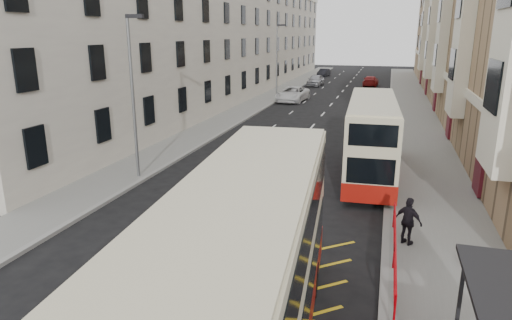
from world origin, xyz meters
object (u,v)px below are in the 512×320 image
(white_van, at_px, (293,94))
(car_red, at_px, (371,81))
(double_decker_rear, at_px, (371,137))
(car_dark, at_px, (324,73))
(street_lamp_far, at_px, (277,57))
(pedestrian_far, at_px, (408,221))
(street_lamp_near, at_px, (133,89))
(double_decker_front, at_px, (244,286))
(car_silver, at_px, (315,80))

(white_van, relative_size, car_red, 1.21)
(double_decker_rear, height_order, car_dark, double_decker_rear)
(street_lamp_far, relative_size, pedestrian_far, 4.68)
(street_lamp_near, relative_size, car_dark, 2.01)
(double_decker_rear, xyz_separation_m, car_dark, (-10.20, 55.40, -1.42))
(street_lamp_far, height_order, car_dark, street_lamp_far)
(double_decker_front, relative_size, car_silver, 2.47)
(white_van, bearing_deg, street_lamp_near, -88.91)
(street_lamp_far, height_order, pedestrian_far, street_lamp_far)
(street_lamp_far, bearing_deg, double_decker_rear, -66.50)
(white_van, bearing_deg, car_silver, 94.91)
(street_lamp_far, distance_m, car_red, 19.63)
(car_silver, xyz_separation_m, car_red, (7.49, 1.95, -0.10))
(double_decker_rear, xyz_separation_m, car_red, (-1.84, 42.82, -1.37))
(street_lamp_near, distance_m, double_decker_front, 15.47)
(street_lamp_near, bearing_deg, street_lamp_far, 90.00)
(pedestrian_far, bearing_deg, double_decker_rear, -46.99)
(double_decker_rear, bearing_deg, car_dark, 97.89)
(street_lamp_near, bearing_deg, car_silver, 87.42)
(car_silver, distance_m, car_red, 7.74)
(car_red, bearing_deg, double_decker_front, 91.98)
(street_lamp_near, relative_size, white_van, 1.38)
(street_lamp_near, distance_m, street_lamp_far, 30.00)
(street_lamp_near, distance_m, pedestrian_far, 14.23)
(pedestrian_far, bearing_deg, white_van, -40.37)
(double_decker_rear, distance_m, pedestrian_far, 8.48)
(double_decker_rear, bearing_deg, street_lamp_far, 110.96)
(street_lamp_near, bearing_deg, double_decker_front, -51.57)
(street_lamp_far, bearing_deg, car_silver, 82.23)
(white_van, distance_m, car_silver, 15.64)
(street_lamp_far, relative_size, double_decker_rear, 0.78)
(street_lamp_far, bearing_deg, pedestrian_far, -69.20)
(double_decker_front, height_order, white_van, double_decker_front)
(double_decker_front, relative_size, white_van, 1.99)
(street_lamp_far, bearing_deg, white_van, -23.66)
(street_lamp_near, height_order, car_silver, street_lamp_near)
(car_red, bearing_deg, car_silver, 16.56)
(white_van, bearing_deg, car_red, 71.86)
(car_silver, xyz_separation_m, car_dark, (-0.87, 14.52, -0.14))
(double_decker_front, bearing_deg, car_silver, 92.71)
(double_decker_rear, xyz_separation_m, car_silver, (-9.33, 40.88, -1.27))
(white_van, bearing_deg, street_lamp_far, 161.34)
(pedestrian_far, xyz_separation_m, car_red, (-3.54, 51.06, -0.31))
(pedestrian_far, height_order, white_van, pedestrian_far)
(double_decker_front, height_order, car_dark, double_decker_front)
(double_decker_front, height_order, car_red, double_decker_front)
(double_decker_front, relative_size, pedestrian_far, 6.74)
(double_decker_front, relative_size, double_decker_rear, 1.12)
(double_decker_front, xyz_separation_m, double_decker_rear, (1.85, 15.87, -0.24))
(street_lamp_near, height_order, car_red, street_lamp_near)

